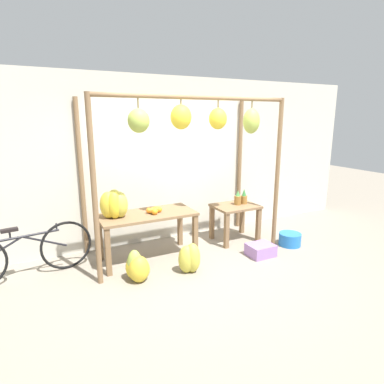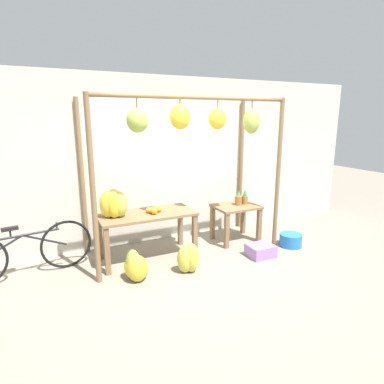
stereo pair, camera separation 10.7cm
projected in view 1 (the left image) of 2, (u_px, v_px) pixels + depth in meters
name	position (u px, v px, depth m)	size (l,w,h in m)	color
ground_plane	(208.00, 269.00, 4.60)	(20.00, 20.00, 0.00)	gray
shop_wall_back	(167.00, 160.00, 5.56)	(8.00, 0.08, 2.80)	beige
stall_awning	(193.00, 138.00, 4.61)	(2.98, 1.23, 2.42)	brown
display_table_main	(147.00, 221.00, 4.83)	(1.43, 0.67, 0.72)	brown
display_table_side	(235.00, 213.00, 5.60)	(0.75, 0.58, 0.64)	brown
banana_pile_on_table	(114.00, 204.00, 4.56)	(0.44, 0.36, 0.41)	gold
orange_pile	(154.00, 210.00, 4.80)	(0.24, 0.22, 0.10)	orange
pineapple_cluster	(241.00, 198.00, 5.60)	(0.25, 0.12, 0.27)	olive
banana_pile_ground_left	(138.00, 268.00, 4.26)	(0.35, 0.34, 0.43)	#9EB247
banana_pile_ground_right	(190.00, 258.00, 4.48)	(0.34, 0.28, 0.42)	gold
fruit_crate_white	(261.00, 250.00, 5.04)	(0.40, 0.33, 0.19)	#9970B7
blue_bucket	(290.00, 239.00, 5.45)	(0.37, 0.37, 0.21)	blue
parked_bicycle	(24.00, 253.00, 4.25)	(1.77, 0.31, 0.74)	black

